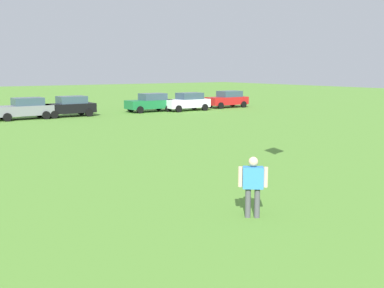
{
  "coord_description": "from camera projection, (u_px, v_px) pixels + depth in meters",
  "views": [
    {
      "loc": [
        -5.18,
        -0.08,
        3.97
      ],
      "look_at": [
        0.53,
        8.41,
        2.35
      ],
      "focal_mm": 44.93,
      "sensor_mm": 36.0,
      "label": 1
    }
  ],
  "objects": [
    {
      "name": "adult_bystander",
      "position": [
        253.0,
        182.0,
        12.74
      ],
      "size": [
        0.65,
        0.57,
        1.66
      ],
      "rotation": [
        0.0,
        0.0,
        5.62
      ],
      "color": "#4C4C51",
      "rests_on": "ground"
    },
    {
      "name": "parked_car_gray_2",
      "position": [
        25.0,
        108.0,
        37.45
      ],
      "size": [
        4.3,
        2.02,
        1.68
      ],
      "rotation": [
        0.0,
        0.0,
        3.14
      ],
      "color": "slate",
      "rests_on": "ground"
    },
    {
      "name": "parked_car_black_3",
      "position": [
        69.0,
        106.0,
        39.52
      ],
      "size": [
        4.3,
        2.02,
        1.68
      ],
      "rotation": [
        0.0,
        0.0,
        3.14
      ],
      "color": "black",
      "rests_on": "ground"
    },
    {
      "name": "parked_car_green_4",
      "position": [
        150.0,
        102.0,
        43.9
      ],
      "size": [
        4.3,
        2.02,
        1.68
      ],
      "rotation": [
        0.0,
        0.0,
        3.14
      ],
      "color": "#196B38",
      "rests_on": "ground"
    },
    {
      "name": "parked_car_white_5",
      "position": [
        187.0,
        102.0,
        44.98
      ],
      "size": [
        4.3,
        2.02,
        1.68
      ],
      "rotation": [
        0.0,
        0.0,
        3.14
      ],
      "color": "white",
      "rests_on": "ground"
    },
    {
      "name": "parked_car_red_6",
      "position": [
        227.0,
        99.0,
        48.62
      ],
      "size": [
        4.3,
        2.02,
        1.68
      ],
      "rotation": [
        0.0,
        0.0,
        3.14
      ],
      "color": "red",
      "rests_on": "ground"
    }
  ]
}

